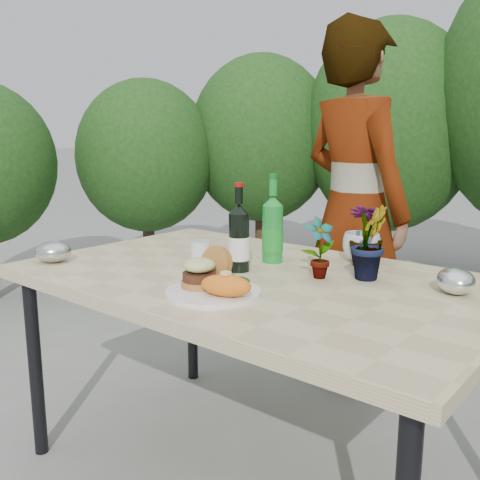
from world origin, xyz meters
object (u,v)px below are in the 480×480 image
Objects in this scene: patio_table at (255,290)px; person at (354,210)px; dinner_plate at (213,293)px; wine_bottle at (239,239)px.

patio_table is 0.91m from person.
patio_table is at bearing 100.83° from dinner_plate.
patio_table is 0.18m from wine_bottle.
person reaches higher than patio_table.
wine_bottle reaches higher than dinner_plate.
patio_table is 0.93× the size of person.
dinner_plate is 0.16× the size of person.
wine_bottle is at bearing 114.45° from dinner_plate.
patio_table is 5.71× the size of dinner_plate.
person is (-0.03, 0.89, -0.00)m from wine_bottle.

